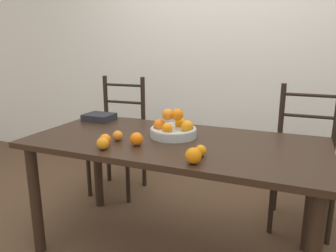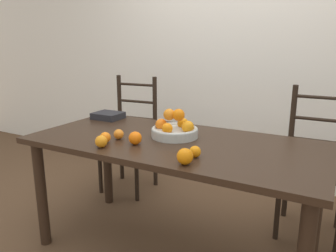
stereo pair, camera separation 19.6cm
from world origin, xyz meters
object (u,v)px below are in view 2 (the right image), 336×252
(orange_loose_2, at_px, (105,138))
(orange_loose_5, at_px, (185,156))
(chair_right, at_px, (315,167))
(fruit_bowl, at_px, (175,129))
(orange_loose_3, at_px, (101,141))
(chair_left, at_px, (130,137))
(orange_loose_1, at_px, (119,134))
(book_stack, at_px, (108,116))
(orange_loose_0, at_px, (135,138))
(orange_loose_4, at_px, (195,152))

(orange_loose_2, xyz_separation_m, orange_loose_5, (0.57, -0.10, 0.01))
(chair_right, bearing_deg, fruit_bowl, -142.09)
(fruit_bowl, height_order, chair_right, chair_right)
(orange_loose_5, bearing_deg, orange_loose_3, 178.29)
(chair_right, bearing_deg, chair_left, 179.29)
(orange_loose_1, relative_size, book_stack, 0.29)
(orange_loose_3, xyz_separation_m, chair_left, (-0.52, 1.01, -0.30))
(orange_loose_1, height_order, chair_right, chair_right)
(orange_loose_0, height_order, orange_loose_3, orange_loose_0)
(orange_loose_3, bearing_deg, orange_loose_5, -1.71)
(orange_loose_2, bearing_deg, book_stack, 127.23)
(chair_left, relative_size, book_stack, 4.87)
(book_stack, bearing_deg, orange_loose_4, -27.31)
(orange_loose_2, xyz_separation_m, orange_loose_3, (0.04, -0.08, 0.00))
(orange_loose_0, bearing_deg, orange_loose_5, -21.38)
(orange_loose_3, height_order, orange_loose_4, orange_loose_3)
(orange_loose_4, relative_size, chair_left, 0.06)
(orange_loose_0, distance_m, chair_right, 1.30)
(orange_loose_1, bearing_deg, fruit_bowl, 36.63)
(orange_loose_4, xyz_separation_m, chair_left, (-1.05, 0.91, -0.30))
(orange_loose_5, bearing_deg, fruit_bowl, 123.30)
(orange_loose_4, height_order, orange_loose_5, orange_loose_5)
(orange_loose_1, bearing_deg, orange_loose_3, -85.48)
(fruit_bowl, height_order, chair_left, chair_left)
(orange_loose_1, relative_size, chair_left, 0.06)
(orange_loose_3, bearing_deg, orange_loose_2, 114.85)
(orange_loose_1, xyz_separation_m, chair_left, (-0.51, 0.83, -0.30))
(fruit_bowl, relative_size, orange_loose_4, 4.75)
(fruit_bowl, distance_m, orange_loose_4, 0.39)
(orange_loose_2, distance_m, orange_loose_5, 0.58)
(fruit_bowl, xyz_separation_m, orange_loose_1, (-0.28, -0.21, -0.02))
(orange_loose_4, height_order, chair_left, chair_left)
(orange_loose_3, bearing_deg, orange_loose_4, 10.68)
(orange_loose_0, height_order, orange_loose_5, orange_loose_5)
(chair_right, bearing_deg, orange_loose_3, -136.65)
(orange_loose_2, relative_size, orange_loose_5, 0.80)
(orange_loose_1, distance_m, orange_loose_2, 0.10)
(orange_loose_1, bearing_deg, orange_loose_0, -15.76)
(fruit_bowl, relative_size, chair_right, 0.28)
(orange_loose_1, height_order, orange_loose_3, orange_loose_3)
(orange_loose_2, bearing_deg, orange_loose_5, -9.63)
(orange_loose_2, xyz_separation_m, orange_loose_4, (0.57, 0.02, -0.00))
(chair_left, relative_size, chair_right, 1.00)
(book_stack, bearing_deg, orange_loose_5, -32.54)
(orange_loose_2, height_order, chair_left, chair_left)
(orange_loose_0, height_order, chair_right, chair_right)
(fruit_bowl, distance_m, chair_right, 1.05)
(fruit_bowl, relative_size, orange_loose_1, 4.68)
(orange_loose_0, bearing_deg, fruit_bowl, 62.79)
(orange_loose_2, height_order, book_stack, orange_loose_2)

